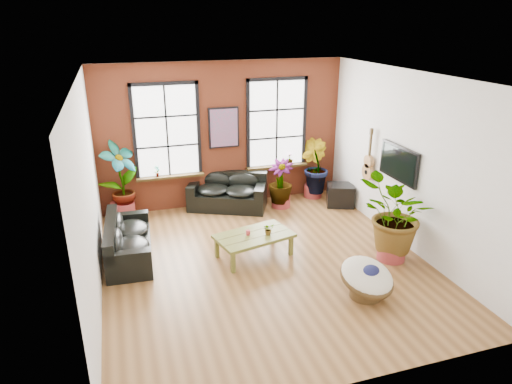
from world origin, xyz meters
TOP-DOWN VIEW (x-y plane):
  - room at (0.00, 0.15)m, footprint 6.04×6.54m
  - sofa_back at (0.00, 2.92)m, footprint 2.07×1.60m
  - sofa_left at (-2.51, 1.02)m, footprint 0.92×1.99m
  - coffee_table at (-0.12, 0.34)m, footprint 1.62×1.15m
  - papasan_chair at (1.27, -1.55)m, footprint 1.20×1.20m
  - poster at (0.00, 3.18)m, footprint 0.74×0.06m
  - tv_wall_unit at (2.93, 0.60)m, footprint 0.13×1.86m
  - media_box at (2.70, 2.19)m, footprint 0.81×0.75m
  - pot_back_left at (-2.51, 2.97)m, footprint 0.63×0.63m
  - pot_back_right at (2.30, 2.94)m, footprint 0.54×0.54m
  - pot_right_wall at (2.39, -0.57)m, footprint 0.68×0.68m
  - pot_mid at (1.26, 2.56)m, footprint 0.57×0.57m
  - floor_plant_back_left at (-2.48, 2.95)m, footprint 1.09×1.03m
  - floor_plant_back_right at (2.29, 2.92)m, footprint 0.86×0.94m
  - floor_plant_right_wall at (2.40, -0.58)m, footprint 1.76×1.69m
  - floor_plant_mid at (1.23, 2.53)m, footprint 0.85×0.85m
  - table_plant at (0.15, 0.27)m, footprint 0.24×0.22m
  - sill_plant_left at (-1.65, 3.13)m, footprint 0.17×0.17m
  - sill_plant_right at (1.70, 3.13)m, footprint 0.19×0.19m

SIDE VIEW (x-z plane):
  - pot_back_right at x=2.30m, z-range 0.00..0.33m
  - pot_mid at x=1.26m, z-range 0.00..0.34m
  - pot_right_wall at x=2.39m, z-range 0.00..0.39m
  - pot_back_left at x=-2.51m, z-range 0.00..0.40m
  - media_box at x=2.70m, z-range 0.00..0.55m
  - sofa_left at x=-2.51m, z-range -0.04..0.74m
  - papasan_chair at x=1.27m, z-range 0.01..0.70m
  - sofa_back at x=0.00m, z-range -0.04..0.81m
  - coffee_table at x=-0.12m, z-range 0.13..0.70m
  - table_plant at x=0.15m, z-range 0.47..0.70m
  - floor_plant_mid at x=1.23m, z-range 0.14..1.22m
  - floor_plant_back_right at x=2.29m, z-range 0.15..1.53m
  - floor_plant_right_wall at x=2.40m, z-range 0.16..1.67m
  - floor_plant_back_left at x=-2.48m, z-range 0.15..1.86m
  - sill_plant_left at x=-1.65m, z-range 0.90..1.17m
  - sill_plant_right at x=1.70m, z-range 0.90..1.17m
  - tv_wall_unit at x=2.93m, z-range 0.94..2.14m
  - room at x=0.00m, z-range -0.02..3.52m
  - poster at x=0.00m, z-range 1.46..2.44m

